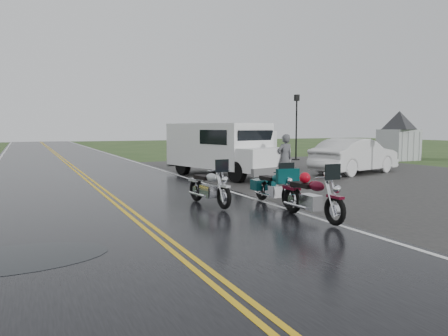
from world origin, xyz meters
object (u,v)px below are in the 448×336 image
object	(u,v)px
motorcycle_red	(335,198)
person_at_van	(285,159)
motorcycle_silver	(224,187)
visitor_center	(399,123)
van_white	(237,153)
lamp_post_far_right	(296,127)
sedan_white	(355,156)
motorcycle_teal	(289,188)

from	to	relation	value
motorcycle_red	person_at_van	world-z (taller)	person_at_van
motorcycle_red	motorcycle_silver	xyz separation A→B (m)	(-1.36, 2.67, -0.02)
visitor_center	van_white	world-z (taller)	visitor_center
van_white	lamp_post_far_right	xyz separation A→B (m)	(8.63, 8.79, 0.95)
visitor_center	lamp_post_far_right	xyz separation A→B (m)	(-6.29, 2.51, -0.26)
motorcycle_red	van_white	size ratio (longest dim) A/B	0.36
lamp_post_far_right	motorcycle_silver	bearing A→B (deg)	-129.93
motorcycle_red	person_at_van	distance (m)	7.62
van_white	lamp_post_far_right	size ratio (longest dim) A/B	1.41
person_at_van	sedan_white	distance (m)	4.95
lamp_post_far_right	sedan_white	bearing A→B (deg)	-105.24
visitor_center	motorcycle_red	xyz separation A→B (m)	(-16.38, -13.85, -1.75)
motorcycle_teal	motorcycle_silver	xyz separation A→B (m)	(-1.57, 0.57, 0.03)
van_white	sedan_white	distance (m)	6.52
visitor_center	sedan_white	size ratio (longest dim) A/B	3.28
motorcycle_teal	person_at_van	distance (m)	5.66
visitor_center	motorcycle_silver	distance (m)	21.05
van_white	person_at_van	bearing A→B (deg)	-35.68
motorcycle_teal	lamp_post_far_right	xyz separation A→B (m)	(9.88, 14.25, 1.54)
motorcycle_teal	lamp_post_far_right	distance (m)	17.41
visitor_center	van_white	size ratio (longest dim) A/B	2.65
person_at_van	sedan_white	xyz separation A→B (m)	(4.73, 1.44, -0.12)
motorcycle_red	motorcycle_silver	bearing A→B (deg)	116.71
motorcycle_red	motorcycle_silver	world-z (taller)	motorcycle_red
motorcycle_silver	person_at_van	bearing A→B (deg)	37.08
motorcycle_red	van_white	distance (m)	7.72
van_white	lamp_post_far_right	bearing A→B (deg)	30.40
person_at_van	lamp_post_far_right	xyz separation A→B (m)	(6.91, 9.44, 1.21)
motorcycle_silver	van_white	world-z (taller)	van_white
motorcycle_teal	sedan_white	xyz separation A→B (m)	(7.70, 6.26, 0.21)
visitor_center	person_at_van	distance (m)	14.98
lamp_post_far_right	visitor_center	bearing A→B (deg)	-21.74
visitor_center	motorcycle_teal	world-z (taller)	visitor_center
van_white	person_at_van	world-z (taller)	van_white
motorcycle_red	van_white	bearing A→B (deg)	78.79
motorcycle_red	lamp_post_far_right	world-z (taller)	lamp_post_far_right
visitor_center	motorcycle_teal	bearing A→B (deg)	-144.02
visitor_center	van_white	bearing A→B (deg)	-157.16
motorcycle_red	motorcycle_teal	distance (m)	2.12
sedan_white	lamp_post_far_right	xyz separation A→B (m)	(2.18, 8.00, 1.33)
person_at_van	van_white	bearing A→B (deg)	-25.57
visitor_center	van_white	distance (m)	16.24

